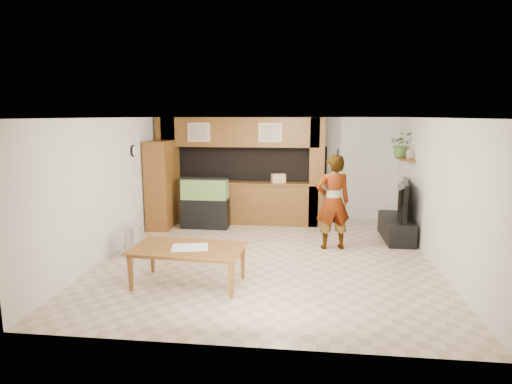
# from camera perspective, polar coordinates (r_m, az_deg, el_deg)

# --- Properties ---
(floor) EXTENTS (6.50, 6.50, 0.00)m
(floor) POSITION_cam_1_polar(r_m,az_deg,el_deg) (8.22, 1.58, -8.58)
(floor) COLOR #CAAB8C
(floor) RESTS_ON ground
(ceiling) EXTENTS (6.50, 6.50, 0.00)m
(ceiling) POSITION_cam_1_polar(r_m,az_deg,el_deg) (7.79, 1.68, 9.85)
(ceiling) COLOR white
(ceiling) RESTS_ON wall_back
(wall_back) EXTENTS (6.00, 0.00, 6.00)m
(wall_back) POSITION_cam_1_polar(r_m,az_deg,el_deg) (11.11, 3.07, 3.21)
(wall_back) COLOR beige
(wall_back) RESTS_ON floor
(wall_left) EXTENTS (0.00, 6.50, 6.50)m
(wall_left) POSITION_cam_1_polar(r_m,az_deg,el_deg) (8.68, -18.51, 0.75)
(wall_left) COLOR beige
(wall_left) RESTS_ON floor
(wall_right) EXTENTS (0.00, 6.50, 6.50)m
(wall_right) POSITION_cam_1_polar(r_m,az_deg,el_deg) (8.21, 22.97, -0.05)
(wall_right) COLOR beige
(wall_right) RESTS_ON floor
(partition) EXTENTS (4.20, 0.99, 2.60)m
(partition) POSITION_cam_1_polar(r_m,az_deg,el_deg) (10.60, -2.27, 2.96)
(partition) COLOR brown
(partition) RESTS_ON floor
(wall_clock) EXTENTS (0.05, 0.25, 0.25)m
(wall_clock) POSITION_cam_1_polar(r_m,az_deg,el_deg) (9.51, -15.99, 5.30)
(wall_clock) COLOR black
(wall_clock) RESTS_ON wall_left
(wall_shelf) EXTENTS (0.25, 0.90, 0.04)m
(wall_shelf) POSITION_cam_1_polar(r_m,az_deg,el_deg) (10.00, 19.19, 4.20)
(wall_shelf) COLOR brown
(wall_shelf) RESTS_ON wall_right
(pantry_cabinet) EXTENTS (0.52, 0.84, 2.06)m
(pantry_cabinet) POSITION_cam_1_polar(r_m,az_deg,el_deg) (10.31, -12.60, 0.93)
(pantry_cabinet) COLOR brown
(pantry_cabinet) RESTS_ON floor
(trash_can) EXTENTS (0.32, 0.32, 0.58)m
(trash_can) POSITION_cam_1_polar(r_m,az_deg,el_deg) (8.52, -16.05, -6.24)
(trash_can) COLOR #B2B2B7
(trash_can) RESTS_ON floor
(aquarium) EXTENTS (1.12, 0.42, 1.24)m
(aquarium) POSITION_cam_1_polar(r_m,az_deg,el_deg) (10.19, -6.81, -1.44)
(aquarium) COLOR black
(aquarium) RESTS_ON floor
(tv_stand) EXTENTS (0.53, 1.46, 0.49)m
(tv_stand) POSITION_cam_1_polar(r_m,az_deg,el_deg) (9.74, 18.15, -4.61)
(tv_stand) COLOR black
(tv_stand) RESTS_ON floor
(television) EXTENTS (0.43, 1.40, 0.80)m
(television) POSITION_cam_1_polar(r_m,az_deg,el_deg) (9.60, 18.36, -0.90)
(television) COLOR black
(television) RESTS_ON tv_stand
(photo_frame) EXTENTS (0.04, 0.16, 0.21)m
(photo_frame) POSITION_cam_1_polar(r_m,az_deg,el_deg) (9.72, 19.59, 4.75)
(photo_frame) COLOR tan
(photo_frame) RESTS_ON wall_shelf
(potted_plant) EXTENTS (0.58, 0.53, 0.56)m
(potted_plant) POSITION_cam_1_polar(r_m,az_deg,el_deg) (10.22, 18.82, 6.02)
(potted_plant) COLOR #426F2C
(potted_plant) RESTS_ON wall_shelf
(person) EXTENTS (0.78, 0.60, 1.90)m
(person) POSITION_cam_1_polar(r_m,az_deg,el_deg) (8.62, 10.23, -1.32)
(person) COLOR #9D7956
(person) RESTS_ON floor
(microphone) EXTENTS (0.04, 0.10, 0.16)m
(microphone) POSITION_cam_1_polar(r_m,az_deg,el_deg) (8.33, 10.86, 5.15)
(microphone) COLOR black
(microphone) RESTS_ON person
(dining_table) EXTENTS (1.81, 1.09, 0.61)m
(dining_table) POSITION_cam_1_polar(r_m,az_deg,el_deg) (6.88, -9.06, -9.81)
(dining_table) COLOR brown
(dining_table) RESTS_ON floor
(newspaper_a) EXTENTS (0.63, 0.52, 0.01)m
(newspaper_a) POSITION_cam_1_polar(r_m,az_deg,el_deg) (6.79, -8.80, -7.30)
(newspaper_a) COLOR silver
(newspaper_a) RESTS_ON dining_table
(counter_box) EXTENTS (0.37, 0.30, 0.21)m
(counter_box) POSITION_cam_1_polar(r_m,az_deg,el_deg) (10.34, 2.99, 1.83)
(counter_box) COLOR tan
(counter_box) RESTS_ON partition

